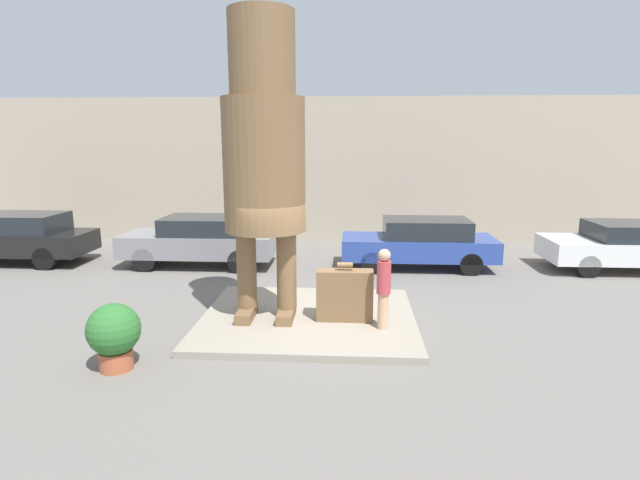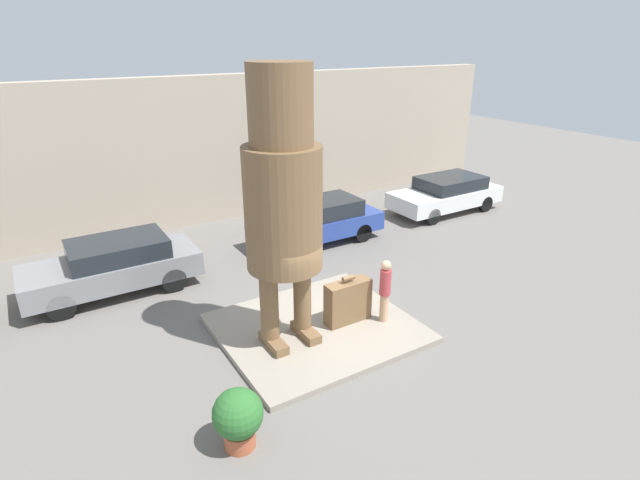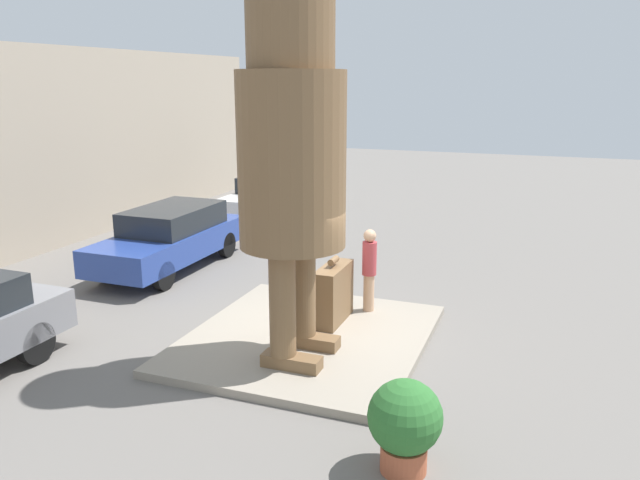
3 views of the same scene
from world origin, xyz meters
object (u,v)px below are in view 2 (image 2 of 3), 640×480
object	(u,v)px
parked_car_blue	(318,221)
planter_pot	(238,417)
tourist	(385,288)
giant_suitcase	(348,301)
parked_car_grey	(114,265)
statue_figure	(283,191)
parked_car_white	(446,193)

from	to	relation	value
parked_car_blue	planter_pot	xyz separation A→B (m)	(-5.92, -7.08, -0.15)
parked_car_blue	planter_pot	distance (m)	9.23
tourist	parked_car_blue	world-z (taller)	tourist
giant_suitcase	parked_car_grey	distance (m)	6.47
statue_figure	parked_car_grey	size ratio (longest dim) A/B	1.32
tourist	planter_pot	distance (m)	4.84
giant_suitcase	parked_car_grey	size ratio (longest dim) A/B	0.27
parked_car_grey	parked_car_white	size ratio (longest dim) A/B	0.98
parked_car_grey	planter_pot	bearing A→B (deg)	95.14
parked_car_white	planter_pot	distance (m)	13.89
tourist	parked_car_white	bearing A→B (deg)	36.01
statue_figure	parked_car_grey	distance (m)	6.12
tourist	planter_pot	world-z (taller)	tourist
tourist	parked_car_grey	xyz separation A→B (m)	(-5.13, 5.21, -0.20)
giant_suitcase	parked_car_blue	size ratio (longest dim) A/B	0.27
giant_suitcase	tourist	size ratio (longest dim) A/B	0.76
parked_car_white	statue_figure	bearing A→B (deg)	26.39
statue_figure	giant_suitcase	size ratio (longest dim) A/B	4.95
statue_figure	parked_car_white	xyz separation A→B (m)	(9.77, 4.85, -2.87)
parked_car_white	parked_car_blue	bearing A→B (deg)	0.55
statue_figure	giant_suitcase	bearing A→B (deg)	-3.38
tourist	statue_figure	bearing A→B (deg)	167.00
giant_suitcase	parked_car_grey	bearing A→B (deg)	132.64
parked_car_grey	parked_car_blue	distance (m)	6.54
tourist	planter_pot	xyz separation A→B (m)	(-4.50, -1.75, -0.38)
parked_car_blue	tourist	bearing A→B (deg)	75.16
tourist	parked_car_grey	distance (m)	7.31
parked_car_white	planter_pot	size ratio (longest dim) A/B	4.07
planter_pot	giant_suitcase	bearing A→B (deg)	30.31
statue_figure	planter_pot	xyz separation A→B (m)	(-2.15, -2.29, -3.00)
parked_car_white	planter_pot	bearing A→B (deg)	30.91
tourist	planter_pot	size ratio (longest dim) A/B	1.41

